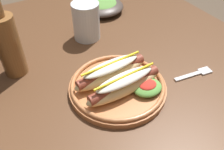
{
  "coord_description": "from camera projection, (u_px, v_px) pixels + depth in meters",
  "views": [
    {
      "loc": [
        -0.18,
        -0.55,
        1.21
      ],
      "look_at": [
        0.07,
        -0.12,
        0.77
      ],
      "focal_mm": 39.56,
      "sensor_mm": 36.0,
      "label": 1
    }
  ],
  "objects": [
    {
      "name": "side_bowl",
      "position": [
        102.0,
        6.0,
        0.98
      ],
      "size": [
        0.17,
        0.17,
        0.05
      ],
      "color": "#423833",
      "rests_on": "dining_table"
    },
    {
      "name": "water_cup",
      "position": [
        86.0,
        21.0,
        0.81
      ],
      "size": [
        0.09,
        0.09,
        0.12
      ],
      "primitive_type": "cylinder",
      "color": "silver",
      "rests_on": "dining_table"
    },
    {
      "name": "glass_bottle",
      "position": [
        8.0,
        43.0,
        0.65
      ],
      "size": [
        0.07,
        0.07,
        0.24
      ],
      "color": "brown",
      "rests_on": "dining_table"
    },
    {
      "name": "hot_dog_plate",
      "position": [
        119.0,
        83.0,
        0.64
      ],
      "size": [
        0.26,
        0.26,
        0.08
      ],
      "color": "#B77042",
      "rests_on": "dining_table"
    },
    {
      "name": "fork",
      "position": [
        196.0,
        74.0,
        0.71
      ],
      "size": [
        0.12,
        0.03,
        0.0
      ],
      "rotation": [
        0.0,
        0.0,
        -0.12
      ],
      "color": "silver",
      "rests_on": "dining_table"
    },
    {
      "name": "dining_table",
      "position": [
        76.0,
        88.0,
        0.8
      ],
      "size": [
        1.2,
        1.04,
        0.74
      ],
      "color": "#51331E",
      "rests_on": "ground_plane"
    }
  ]
}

